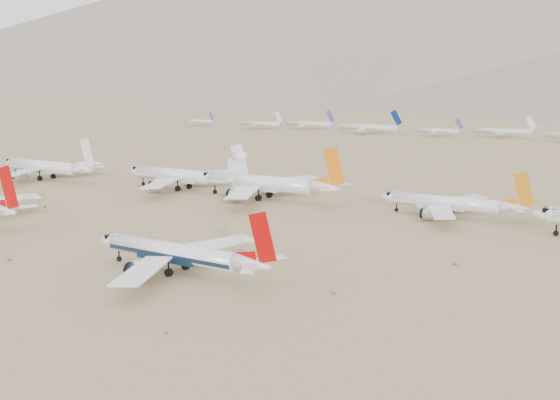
# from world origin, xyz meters

# --- Properties ---
(ground) EXTENTS (7000.00, 7000.00, 0.00)m
(ground) POSITION_xyz_m (0.00, 0.00, 0.00)
(ground) COLOR #876E4E
(ground) RESTS_ON ground
(main_airliner) EXTENTS (41.81, 40.84, 14.75)m
(main_airliner) POSITION_xyz_m (-7.13, -3.19, 4.06)
(main_airliner) COLOR white
(main_airliner) RESTS_ON ground
(row2_gold_tail) EXTENTS (40.32, 39.44, 14.36)m
(row2_gold_tail) POSITION_xyz_m (24.31, 76.10, 4.01)
(row2_gold_tail) COLOR white
(row2_gold_tail) RESTS_ON ground
(row2_orange_tail) EXTENTS (51.76, 50.64, 18.47)m
(row2_orange_tail) POSITION_xyz_m (-34.63, 72.51, 5.18)
(row2_orange_tail) COLOR white
(row2_orange_tail) RESTS_ON ground
(row2_white_trijet) EXTENTS (49.93, 48.79, 17.69)m
(row2_white_trijet) POSITION_xyz_m (-67.79, 72.95, 5.12)
(row2_white_trijet) COLOR white
(row2_white_trijet) RESTS_ON ground
(row2_white_twin) EXTENTS (48.79, 47.74, 17.43)m
(row2_white_twin) POSITION_xyz_m (-129.56, 64.05, 4.91)
(row2_white_twin) COLOR white
(row2_white_twin) RESTS_ON ground
(distant_storage_row) EXTENTS (481.73, 59.08, 15.66)m
(distant_storage_row) POSITION_xyz_m (-33.34, 336.11, 4.45)
(distant_storage_row) COLOR silver
(distant_storage_row) RESTS_ON ground
(desert_scrub) EXTENTS (261.14, 121.67, 0.63)m
(desert_scrub) POSITION_xyz_m (-8.03, -31.70, 0.29)
(desert_scrub) COLOR brown
(desert_scrub) RESTS_ON ground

